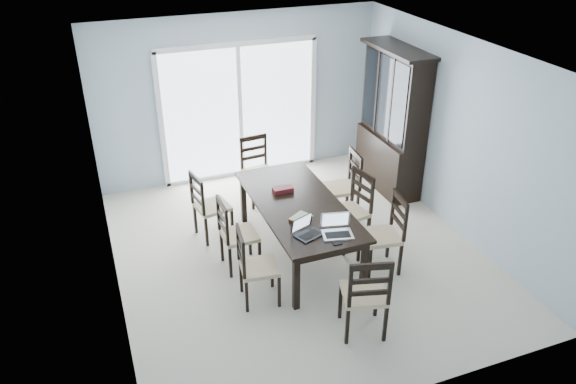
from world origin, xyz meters
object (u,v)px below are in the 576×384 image
(china_hutch, at_px, (392,122))
(cell_phone, at_px, (338,244))
(laptop_silver, at_px, (338,231))
(hot_tub, at_px, (187,132))
(chair_right_near, at_px, (389,226))
(chair_right_mid, at_px, (355,201))
(dining_table, at_px, (298,208))
(chair_left_far, at_px, (205,200))
(chair_end_far, at_px, (256,162))
(game_box, at_px, (283,190))
(chair_left_near, at_px, (251,259))
(chair_end_near, at_px, (367,289))
(chair_left_mid, at_px, (232,227))
(laptop_dark, at_px, (309,232))
(chair_right_far, at_px, (347,178))

(china_hutch, height_order, cell_phone, china_hutch)
(laptop_silver, bearing_deg, china_hutch, 61.11)
(laptop_silver, height_order, hot_tub, laptop_silver)
(chair_right_near, distance_m, chair_right_mid, 0.68)
(cell_phone, bearing_deg, dining_table, 93.23)
(chair_left_far, bearing_deg, chair_end_far, 119.56)
(cell_phone, xyz_separation_m, game_box, (-0.14, 1.33, 0.03))
(chair_left_far, distance_m, hot_tub, 2.70)
(chair_left_near, relative_size, chair_end_near, 0.92)
(china_hutch, xyz_separation_m, cell_phone, (-1.96, -2.25, -0.32))
(chair_left_mid, relative_size, chair_left_far, 1.00)
(chair_right_near, bearing_deg, chair_left_mid, 77.45)
(laptop_silver, bearing_deg, laptop_dark, 172.88)
(chair_right_mid, bearing_deg, chair_right_far, -28.87)
(laptop_silver, distance_m, game_box, 1.19)
(china_hutch, relative_size, game_box, 8.61)
(game_box, bearing_deg, dining_table, -76.49)
(chair_left_far, distance_m, cell_phone, 2.08)
(cell_phone, bearing_deg, chair_end_near, -88.88)
(chair_left_mid, bearing_deg, game_box, 111.82)
(chair_right_near, height_order, chair_end_near, chair_end_near)
(chair_left_near, bearing_deg, laptop_silver, 88.06)
(chair_right_far, xyz_separation_m, laptop_dark, (-1.15, -1.36, 0.19))
(dining_table, relative_size, chair_left_far, 2.00)
(china_hutch, xyz_separation_m, game_box, (-2.10, -0.92, -0.29))
(laptop_dark, bearing_deg, chair_left_mid, 112.70)
(chair_end_near, height_order, laptop_dark, chair_end_near)
(chair_end_near, bearing_deg, chair_left_far, 129.20)
(chair_right_mid, xyz_separation_m, game_box, (-0.87, 0.34, 0.17))
(chair_right_near, distance_m, chair_end_near, 1.29)
(chair_right_mid, bearing_deg, game_box, 57.67)
(chair_left_far, bearing_deg, dining_table, 41.75)
(chair_end_near, bearing_deg, laptop_silver, 101.54)
(dining_table, bearing_deg, cell_phone, -86.26)
(laptop_dark, bearing_deg, chair_right_mid, 16.38)
(chair_left_near, distance_m, chair_right_mid, 1.77)
(chair_left_mid, height_order, game_box, chair_left_mid)
(chair_right_mid, xyz_separation_m, chair_end_near, (-0.70, -1.66, 0.00))
(chair_left_near, relative_size, chair_end_far, 0.96)
(chair_left_mid, height_order, cell_phone, chair_left_mid)
(dining_table, bearing_deg, chair_right_near, -36.29)
(game_box, height_order, hot_tub, hot_tub)
(chair_right_far, bearing_deg, chair_right_near, -178.52)
(laptop_dark, relative_size, cell_phone, 3.50)
(chair_end_far, xyz_separation_m, laptop_silver, (0.17, -2.43, 0.21))
(chair_right_far, xyz_separation_m, cell_phone, (-0.92, -1.62, 0.15))
(chair_left_mid, xyz_separation_m, laptop_silver, (1.00, -0.84, 0.22))
(chair_left_mid, height_order, chair_right_far, chair_right_far)
(chair_left_far, relative_size, laptop_dark, 3.10)
(hot_tub, bearing_deg, china_hutch, -39.28)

